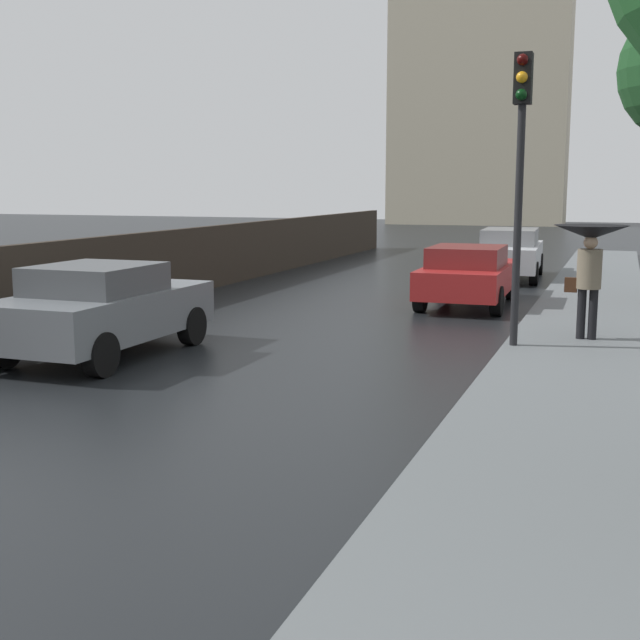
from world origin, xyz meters
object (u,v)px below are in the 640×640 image
car_grey_near_kerb (102,308)px  car_red_behind_camera (468,274)px  car_silver_far_ahead (509,252)px  traffic_light (521,146)px  pedestrian_with_umbrella_near (590,247)px

car_grey_near_kerb → car_red_behind_camera: 8.62m
car_silver_far_ahead → traffic_light: traffic_light is taller
car_red_behind_camera → car_grey_near_kerb: bearing=-121.2°
car_silver_far_ahead → car_red_behind_camera: 5.78m
car_silver_far_ahead → car_red_behind_camera: size_ratio=1.08×
car_silver_far_ahead → traffic_light: size_ratio=0.99×
car_grey_near_kerb → car_red_behind_camera: bearing=-119.8°
car_red_behind_camera → pedestrian_with_umbrella_near: pedestrian_with_umbrella_near is taller
car_silver_far_ahead → traffic_light: 11.26m
car_silver_far_ahead → traffic_light: bearing=-85.1°
car_grey_near_kerb → car_silver_far_ahead: (4.48, 13.23, 0.00)m
car_red_behind_camera → traffic_light: (1.63, -5.11, 2.51)m
car_grey_near_kerb → pedestrian_with_umbrella_near: 7.81m
car_red_behind_camera → pedestrian_with_umbrella_near: 5.02m
car_red_behind_camera → pedestrian_with_umbrella_near: bearing=-58.1°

